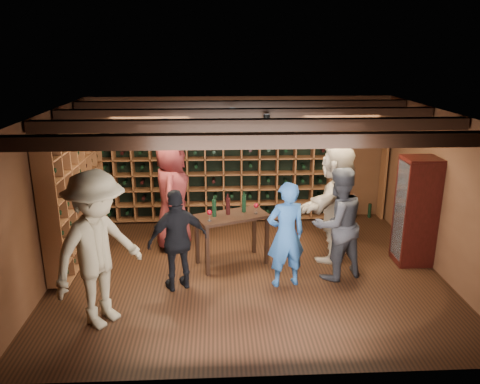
{
  "coord_description": "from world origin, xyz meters",
  "views": [
    {
      "loc": [
        -0.47,
        -6.74,
        3.43
      ],
      "look_at": [
        -0.12,
        0.2,
        1.26
      ],
      "focal_mm": 35.0,
      "sensor_mm": 36.0,
      "label": 1
    }
  ],
  "objects_px": {
    "tasting_table": "(232,221)",
    "guest_khaki": "(98,250)",
    "display_cabinet": "(415,213)",
    "man_blue_shirt": "(286,235)",
    "guest_red_floral": "(172,194)",
    "man_grey_suit": "(337,224)",
    "guest_beige": "(336,202)",
    "guest_woman_black": "(178,240)"
  },
  "relations": [
    {
      "from": "guest_woman_black",
      "to": "display_cabinet",
      "type": "bearing_deg",
      "value": 167.88
    },
    {
      "from": "tasting_table",
      "to": "guest_khaki",
      "type": "bearing_deg",
      "value": -157.87
    },
    {
      "from": "display_cabinet",
      "to": "man_grey_suit",
      "type": "xyz_separation_m",
      "value": [
        -1.39,
        -0.44,
        0.02
      ]
    },
    {
      "from": "man_grey_suit",
      "to": "guest_woman_black",
      "type": "relative_size",
      "value": 1.15
    },
    {
      "from": "man_blue_shirt",
      "to": "man_grey_suit",
      "type": "height_order",
      "value": "man_grey_suit"
    },
    {
      "from": "guest_khaki",
      "to": "man_grey_suit",
      "type": "bearing_deg",
      "value": -35.56
    },
    {
      "from": "display_cabinet",
      "to": "guest_beige",
      "type": "relative_size",
      "value": 0.89
    },
    {
      "from": "guest_red_floral",
      "to": "tasting_table",
      "type": "xyz_separation_m",
      "value": [
        1.01,
        -0.75,
        -0.22
      ]
    },
    {
      "from": "guest_woman_black",
      "to": "guest_red_floral",
      "type": "bearing_deg",
      "value": -104.71
    },
    {
      "from": "man_blue_shirt",
      "to": "guest_woman_black",
      "type": "bearing_deg",
      "value": -12.02
    },
    {
      "from": "man_grey_suit",
      "to": "guest_beige",
      "type": "bearing_deg",
      "value": -123.36
    },
    {
      "from": "guest_khaki",
      "to": "guest_beige",
      "type": "relative_size",
      "value": 1.04
    },
    {
      "from": "guest_red_floral",
      "to": "guest_beige",
      "type": "distance_m",
      "value": 2.79
    },
    {
      "from": "display_cabinet",
      "to": "guest_woman_black",
      "type": "relative_size",
      "value": 1.15
    },
    {
      "from": "man_blue_shirt",
      "to": "guest_red_floral",
      "type": "relative_size",
      "value": 0.82
    },
    {
      "from": "guest_khaki",
      "to": "display_cabinet",
      "type": "bearing_deg",
      "value": -35.75
    },
    {
      "from": "guest_khaki",
      "to": "guest_red_floral",
      "type": "bearing_deg",
      "value": 19.51
    },
    {
      "from": "guest_woman_black",
      "to": "tasting_table",
      "type": "xyz_separation_m",
      "value": [
        0.8,
        0.77,
        -0.0
      ]
    },
    {
      "from": "man_blue_shirt",
      "to": "man_grey_suit",
      "type": "relative_size",
      "value": 0.92
    },
    {
      "from": "man_blue_shirt",
      "to": "guest_woman_black",
      "type": "height_order",
      "value": "man_blue_shirt"
    },
    {
      "from": "guest_red_floral",
      "to": "guest_khaki",
      "type": "bearing_deg",
      "value": 166.83
    },
    {
      "from": "man_blue_shirt",
      "to": "guest_khaki",
      "type": "relative_size",
      "value": 0.79
    },
    {
      "from": "man_grey_suit",
      "to": "guest_woman_black",
      "type": "distance_m",
      "value": 2.39
    },
    {
      "from": "guest_woman_black",
      "to": "guest_beige",
      "type": "relative_size",
      "value": 0.77
    },
    {
      "from": "display_cabinet",
      "to": "guest_woman_black",
      "type": "height_order",
      "value": "display_cabinet"
    },
    {
      "from": "display_cabinet",
      "to": "guest_khaki",
      "type": "relative_size",
      "value": 0.86
    },
    {
      "from": "display_cabinet",
      "to": "guest_woman_black",
      "type": "xyz_separation_m",
      "value": [
        -3.77,
        -0.68,
        -0.1
      ]
    },
    {
      "from": "man_blue_shirt",
      "to": "guest_beige",
      "type": "distance_m",
      "value": 1.35
    },
    {
      "from": "display_cabinet",
      "to": "man_blue_shirt",
      "type": "distance_m",
      "value": 2.29
    },
    {
      "from": "guest_khaki",
      "to": "tasting_table",
      "type": "relative_size",
      "value": 1.62
    },
    {
      "from": "guest_red_floral",
      "to": "guest_beige",
      "type": "relative_size",
      "value": 1.0
    },
    {
      "from": "guest_woman_black",
      "to": "man_blue_shirt",
      "type": "bearing_deg",
      "value": 158.47
    },
    {
      "from": "man_grey_suit",
      "to": "guest_woman_black",
      "type": "xyz_separation_m",
      "value": [
        -2.38,
        -0.24,
        -0.12
      ]
    },
    {
      "from": "man_grey_suit",
      "to": "man_blue_shirt",
      "type": "bearing_deg",
      "value": -6.89
    },
    {
      "from": "guest_beige",
      "to": "guest_khaki",
      "type": "bearing_deg",
      "value": -27.64
    },
    {
      "from": "display_cabinet",
      "to": "guest_woman_black",
      "type": "distance_m",
      "value": 3.83
    },
    {
      "from": "man_grey_suit",
      "to": "guest_khaki",
      "type": "height_order",
      "value": "guest_khaki"
    },
    {
      "from": "man_grey_suit",
      "to": "guest_woman_black",
      "type": "bearing_deg",
      "value": -16.03
    },
    {
      "from": "man_grey_suit",
      "to": "guest_red_floral",
      "type": "distance_m",
      "value": 2.89
    },
    {
      "from": "man_grey_suit",
      "to": "guest_red_floral",
      "type": "relative_size",
      "value": 0.9
    },
    {
      "from": "man_blue_shirt",
      "to": "tasting_table",
      "type": "relative_size",
      "value": 1.28
    },
    {
      "from": "guest_khaki",
      "to": "guest_beige",
      "type": "xyz_separation_m",
      "value": [
        3.44,
        1.82,
        -0.04
      ]
    }
  ]
}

